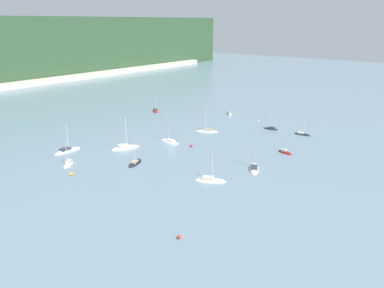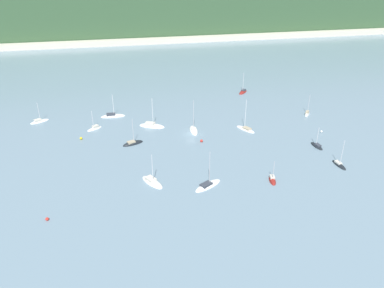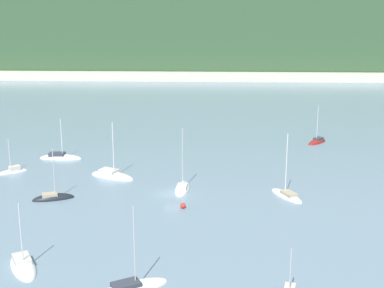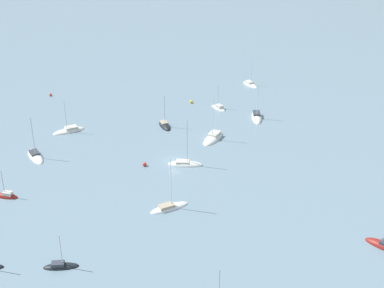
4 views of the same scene
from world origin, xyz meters
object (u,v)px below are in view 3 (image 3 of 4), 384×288
object	(u,v)px
mooring_buoy_1	(183,206)
sailboat_13	(182,189)
sailboat_3	(317,142)
sailboat_5	(60,158)
sailboat_10	(287,196)
sailboat_9	(23,267)
sailboat_2	(53,199)
sailboat_12	(112,176)
sailboat_7	(13,172)

from	to	relation	value
mooring_buoy_1	sailboat_13	bearing A→B (deg)	94.04
sailboat_3	mooring_buoy_1	distance (m)	49.39
sailboat_5	mooring_buoy_1	bearing A→B (deg)	-43.70
sailboat_5	sailboat_10	size ratio (longest dim) A/B	0.84
sailboat_9	sailboat_2	bearing A→B (deg)	158.12
sailboat_13	mooring_buoy_1	size ratio (longest dim) A/B	13.24
sailboat_13	mooring_buoy_1	distance (m)	8.49
sailboat_3	sailboat_5	size ratio (longest dim) A/B	1.02
sailboat_5	sailboat_12	distance (m)	16.79
sailboat_13	mooring_buoy_1	bearing A→B (deg)	-172.53
sailboat_7	sailboat_2	bearing A→B (deg)	95.47
sailboat_3	sailboat_13	size ratio (longest dim) A/B	0.83
sailboat_2	sailboat_5	size ratio (longest dim) A/B	1.00
sailboat_7	sailboat_9	size ratio (longest dim) A/B	0.79
sailboat_13	sailboat_5	bearing A→B (deg)	58.79
sailboat_13	sailboat_2	bearing A→B (deg)	108.64
sailboat_3	sailboat_7	distance (m)	64.18
sailboat_3	mooring_buoy_1	world-z (taller)	sailboat_3
sailboat_9	sailboat_13	world-z (taller)	sailboat_13
sailboat_3	sailboat_10	bearing A→B (deg)	23.35
sailboat_2	sailboat_5	xyz separation A→B (m)	(-5.40, 22.90, 0.02)
sailboat_13	sailboat_9	bearing A→B (deg)	152.60
sailboat_2	sailboat_9	bearing A→B (deg)	-101.94
sailboat_7	sailboat_5	bearing A→B (deg)	-157.69
sailboat_2	sailboat_5	world-z (taller)	sailboat_5
sailboat_7	sailboat_3	bearing A→B (deg)	167.69
sailboat_3	sailboat_9	size ratio (longest dim) A/B	1.05
sailboat_5	sailboat_12	xyz separation A→B (m)	(12.44, -11.28, 0.01)
sailboat_2	sailboat_7	bearing A→B (deg)	110.18
sailboat_2	sailboat_7	distance (m)	17.73
sailboat_10	sailboat_12	bearing A→B (deg)	44.82
sailboat_9	sailboat_5	bearing A→B (deg)	160.73
sailboat_3	sailboat_2	bearing A→B (deg)	-10.49
sailboat_2	sailboat_13	bearing A→B (deg)	-4.87
sailboat_5	sailboat_9	size ratio (longest dim) A/B	1.02
sailboat_7	mooring_buoy_1	bearing A→B (deg)	117.79
sailboat_7	sailboat_13	world-z (taller)	sailboat_13
sailboat_3	sailboat_12	size ratio (longest dim) A/B	0.84
sailboat_12	sailboat_5	bearing A→B (deg)	162.76
sailboat_2	sailboat_7	xyz separation A→B (m)	(-11.46, 13.53, 0.07)
sailboat_7	sailboat_10	distance (m)	49.26
sailboat_12	sailboat_10	bearing A→B (deg)	8.37
sailboat_9	sailboat_12	distance (m)	34.36
sailboat_5	sailboat_9	xyz separation A→B (m)	(8.62, -45.43, -0.00)
sailboat_3	sailboat_9	xyz separation A→B (m)	(-44.61, -60.61, 0.01)
sailboat_5	sailboat_7	distance (m)	11.16
sailboat_3	sailboat_12	world-z (taller)	sailboat_12
sailboat_10	mooring_buoy_1	world-z (taller)	sailboat_10
sailboat_3	sailboat_7	size ratio (longest dim) A/B	1.33
sailboat_2	mooring_buoy_1	world-z (taller)	sailboat_2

